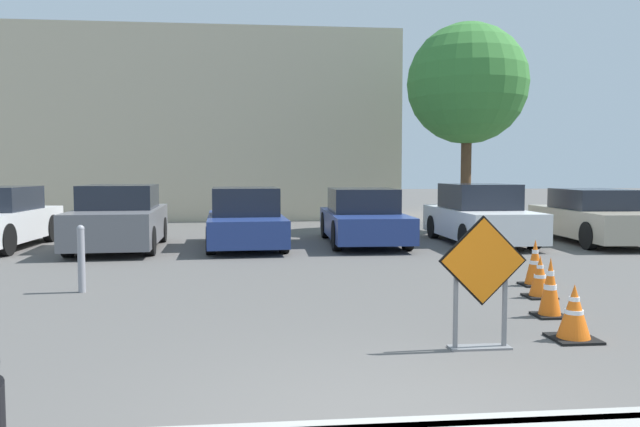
{
  "coord_description": "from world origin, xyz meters",
  "views": [
    {
      "loc": [
        -1.04,
        -4.07,
        1.86
      ],
      "look_at": [
        0.16,
        7.39,
        1.06
      ],
      "focal_mm": 35.0,
      "sensor_mm": 36.0,
      "label": 1
    }
  ],
  "objects_px": {
    "parked_car_fourth": "(363,218)",
    "bollard_nearest": "(81,257)",
    "parked_car_third": "(245,220)",
    "road_closed_sign": "(482,275)",
    "traffic_cone_fourth": "(535,263)",
    "traffic_cone_nearest": "(574,313)",
    "traffic_cone_second": "(550,288)",
    "parked_car_sixth": "(594,218)",
    "traffic_cone_third": "(540,277)",
    "parked_car_fifth": "(480,216)",
    "parked_car_second": "(119,219)"
  },
  "relations": [
    {
      "from": "parked_car_fourth",
      "to": "bollard_nearest",
      "type": "xyz_separation_m",
      "value": [
        -5.38,
        -5.91,
        -0.11
      ]
    },
    {
      "from": "parked_car_third",
      "to": "road_closed_sign",
      "type": "bearing_deg",
      "value": 102.85
    },
    {
      "from": "traffic_cone_fourth",
      "to": "traffic_cone_nearest",
      "type": "bearing_deg",
      "value": -107.96
    },
    {
      "from": "traffic_cone_second",
      "to": "parked_car_third",
      "type": "height_order",
      "value": "parked_car_third"
    },
    {
      "from": "traffic_cone_second",
      "to": "parked_car_third",
      "type": "distance_m",
      "value": 8.67
    },
    {
      "from": "bollard_nearest",
      "to": "parked_car_sixth",
      "type": "bearing_deg",
      "value": 25.66
    },
    {
      "from": "parked_car_sixth",
      "to": "bollard_nearest",
      "type": "bearing_deg",
      "value": 28.77
    },
    {
      "from": "traffic_cone_second",
      "to": "parked_car_fourth",
      "type": "relative_size",
      "value": 0.17
    },
    {
      "from": "parked_car_third",
      "to": "parked_car_sixth",
      "type": "height_order",
      "value": "parked_car_third"
    },
    {
      "from": "traffic_cone_second",
      "to": "bollard_nearest",
      "type": "height_order",
      "value": "bollard_nearest"
    },
    {
      "from": "traffic_cone_third",
      "to": "parked_car_fifth",
      "type": "height_order",
      "value": "parked_car_fifth"
    },
    {
      "from": "traffic_cone_fourth",
      "to": "bollard_nearest",
      "type": "xyz_separation_m",
      "value": [
        -7.14,
        0.17,
        0.18
      ]
    },
    {
      "from": "traffic_cone_nearest",
      "to": "traffic_cone_third",
      "type": "bearing_deg",
      "value": 73.3
    },
    {
      "from": "traffic_cone_fourth",
      "to": "parked_car_second",
      "type": "xyz_separation_m",
      "value": [
        -7.71,
        5.58,
        0.34
      ]
    },
    {
      "from": "traffic_cone_fourth",
      "to": "parked_car_fifth",
      "type": "distance_m",
      "value": 5.93
    },
    {
      "from": "parked_car_second",
      "to": "parked_car_sixth",
      "type": "bearing_deg",
      "value": 177.36
    },
    {
      "from": "parked_car_second",
      "to": "road_closed_sign",
      "type": "bearing_deg",
      "value": 118.83
    },
    {
      "from": "traffic_cone_fourth",
      "to": "parked_car_third",
      "type": "xyz_separation_m",
      "value": [
        -4.74,
        5.61,
        0.29
      ]
    },
    {
      "from": "traffic_cone_third",
      "to": "parked_car_fifth",
      "type": "distance_m",
      "value": 6.91
    },
    {
      "from": "parked_car_fourth",
      "to": "parked_car_fifth",
      "type": "distance_m",
      "value": 2.99
    },
    {
      "from": "traffic_cone_third",
      "to": "parked_car_second",
      "type": "distance_m",
      "value": 9.83
    },
    {
      "from": "parked_car_second",
      "to": "parked_car_sixth",
      "type": "xyz_separation_m",
      "value": [
        11.9,
        0.03,
        -0.05
      ]
    },
    {
      "from": "traffic_cone_third",
      "to": "bollard_nearest",
      "type": "distance_m",
      "value": 6.88
    },
    {
      "from": "traffic_cone_second",
      "to": "parked_car_third",
      "type": "relative_size",
      "value": 0.19
    },
    {
      "from": "road_closed_sign",
      "to": "parked_car_sixth",
      "type": "xyz_separation_m",
      "value": [
        6.35,
        9.03,
        -0.13
      ]
    },
    {
      "from": "parked_car_second",
      "to": "parked_car_third",
      "type": "height_order",
      "value": "parked_car_second"
    },
    {
      "from": "traffic_cone_third",
      "to": "parked_car_fourth",
      "type": "relative_size",
      "value": 0.13
    },
    {
      "from": "road_closed_sign",
      "to": "traffic_cone_fourth",
      "type": "relative_size",
      "value": 1.86
    },
    {
      "from": "traffic_cone_second",
      "to": "traffic_cone_fourth",
      "type": "bearing_deg",
      "value": 69.72
    },
    {
      "from": "traffic_cone_third",
      "to": "parked_car_fifth",
      "type": "relative_size",
      "value": 0.14
    },
    {
      "from": "parked_car_sixth",
      "to": "bollard_nearest",
      "type": "relative_size",
      "value": 4.37
    },
    {
      "from": "traffic_cone_second",
      "to": "traffic_cone_fourth",
      "type": "relative_size",
      "value": 1.02
    },
    {
      "from": "traffic_cone_nearest",
      "to": "parked_car_third",
      "type": "bearing_deg",
      "value": 112.9
    },
    {
      "from": "parked_car_fourth",
      "to": "parked_car_third",
      "type": "bearing_deg",
      "value": 10.02
    },
    {
      "from": "road_closed_sign",
      "to": "parked_car_third",
      "type": "xyz_separation_m",
      "value": [
        -2.57,
        9.03,
        -0.13
      ]
    },
    {
      "from": "parked_car_second",
      "to": "traffic_cone_nearest",
      "type": "bearing_deg",
      "value": 124.57
    },
    {
      "from": "traffic_cone_fourth",
      "to": "bollard_nearest",
      "type": "bearing_deg",
      "value": 178.64
    },
    {
      "from": "traffic_cone_third",
      "to": "parked_car_fourth",
      "type": "distance_m",
      "value": 7.15
    },
    {
      "from": "traffic_cone_nearest",
      "to": "parked_car_fifth",
      "type": "bearing_deg",
      "value": 75.99
    },
    {
      "from": "road_closed_sign",
      "to": "traffic_cone_third",
      "type": "xyz_separation_m",
      "value": [
        1.82,
        2.49,
        -0.48
      ]
    },
    {
      "from": "traffic_cone_fourth",
      "to": "bollard_nearest",
      "type": "height_order",
      "value": "bollard_nearest"
    },
    {
      "from": "parked_car_second",
      "to": "parked_car_sixth",
      "type": "relative_size",
      "value": 0.95
    },
    {
      "from": "parked_car_fifth",
      "to": "traffic_cone_nearest",
      "type": "bearing_deg",
      "value": 75.9
    },
    {
      "from": "parked_car_fourth",
      "to": "bollard_nearest",
      "type": "distance_m",
      "value": 7.99
    },
    {
      "from": "traffic_cone_fourth",
      "to": "parked_car_fourth",
      "type": "distance_m",
      "value": 6.33
    },
    {
      "from": "traffic_cone_fourth",
      "to": "traffic_cone_third",
      "type": "bearing_deg",
      "value": -110.95
    },
    {
      "from": "road_closed_sign",
      "to": "traffic_cone_nearest",
      "type": "distance_m",
      "value": 1.26
    },
    {
      "from": "traffic_cone_nearest",
      "to": "parked_car_fifth",
      "type": "distance_m",
      "value": 9.25
    },
    {
      "from": "parked_car_second",
      "to": "parked_car_sixth",
      "type": "height_order",
      "value": "parked_car_second"
    },
    {
      "from": "traffic_cone_fourth",
      "to": "parked_car_fifth",
      "type": "xyz_separation_m",
      "value": [
        1.21,
        5.79,
        0.33
      ]
    }
  ]
}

